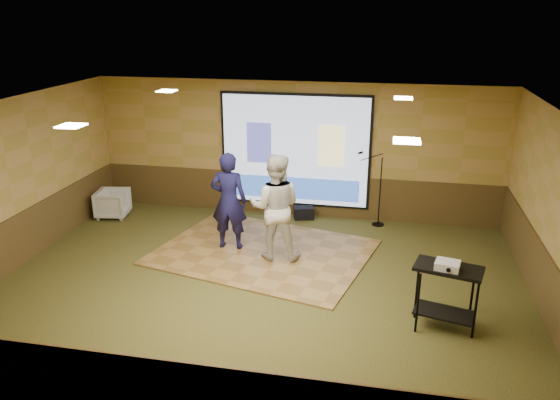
% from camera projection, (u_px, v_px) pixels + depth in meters
% --- Properties ---
extents(ground, '(9.00, 9.00, 0.00)m').
position_uv_depth(ground, '(259.00, 286.00, 9.27)').
color(ground, '#293819').
rests_on(ground, ground).
extents(room_shell, '(9.04, 7.04, 3.02)m').
position_uv_depth(room_shell, '(258.00, 167.00, 8.57)').
color(room_shell, tan).
rests_on(room_shell, ground).
extents(wainscot_back, '(9.00, 0.04, 0.95)m').
position_uv_depth(wainscot_back, '(295.00, 194.00, 12.33)').
color(wainscot_back, '#4D3A19').
rests_on(wainscot_back, ground).
extents(wainscot_front, '(9.00, 0.04, 0.95)m').
position_uv_depth(wainscot_front, '(184.00, 398.00, 5.90)').
color(wainscot_front, '#4D3A19').
rests_on(wainscot_front, ground).
extents(wainscot_left, '(0.04, 7.00, 0.95)m').
position_uv_depth(wainscot_left, '(20.00, 239.00, 9.95)').
color(wainscot_left, '#4D3A19').
rests_on(wainscot_left, ground).
extents(wainscot_right, '(0.04, 7.00, 0.95)m').
position_uv_depth(wainscot_right, '(546.00, 286.00, 8.28)').
color(wainscot_right, '#4D3A19').
rests_on(wainscot_right, ground).
extents(projector_screen, '(3.32, 0.06, 2.52)m').
position_uv_depth(projector_screen, '(295.00, 152.00, 11.96)').
color(projector_screen, black).
rests_on(projector_screen, room_shell).
extents(downlight_nw, '(0.32, 0.32, 0.02)m').
position_uv_depth(downlight_nw, '(167.00, 91.00, 10.35)').
color(downlight_nw, '#FFE8BF').
rests_on(downlight_nw, room_shell).
extents(downlight_ne, '(0.32, 0.32, 0.02)m').
position_uv_depth(downlight_ne, '(403.00, 98.00, 9.54)').
color(downlight_ne, '#FFE8BF').
rests_on(downlight_ne, room_shell).
extents(downlight_sw, '(0.32, 0.32, 0.02)m').
position_uv_depth(downlight_sw, '(71.00, 126.00, 7.30)').
color(downlight_sw, '#FFE8BF').
rests_on(downlight_sw, room_shell).
extents(downlight_se, '(0.32, 0.32, 0.02)m').
position_uv_depth(downlight_se, '(407.00, 141.00, 6.49)').
color(downlight_se, '#FFE8BF').
rests_on(downlight_se, room_shell).
extents(dance_floor, '(4.47, 3.78, 0.03)m').
position_uv_depth(dance_floor, '(263.00, 252.00, 10.52)').
color(dance_floor, olive).
rests_on(dance_floor, ground).
extents(player_left, '(0.71, 0.48, 1.91)m').
position_uv_depth(player_left, '(229.00, 201.00, 10.40)').
color(player_left, '#161542').
rests_on(player_left, dance_floor).
extents(player_right, '(1.03, 0.84, 1.99)m').
position_uv_depth(player_right, '(275.00, 207.00, 9.97)').
color(player_right, silver).
rests_on(player_right, dance_floor).
extents(av_table, '(0.94, 0.49, 0.99)m').
position_uv_depth(av_table, '(447.00, 285.00, 7.84)').
color(av_table, black).
rests_on(av_table, ground).
extents(projector, '(0.39, 0.34, 0.11)m').
position_uv_depth(projector, '(447.00, 265.00, 7.67)').
color(projector, white).
rests_on(projector, av_table).
extents(mic_stand, '(0.64, 0.26, 1.63)m').
position_uv_depth(mic_stand, '(377.00, 203.00, 11.71)').
color(mic_stand, black).
rests_on(mic_stand, ground).
extents(banquet_chair, '(0.79, 0.77, 0.62)m').
position_uv_depth(banquet_chair, '(113.00, 203.00, 12.24)').
color(banquet_chair, gray).
rests_on(banquet_chair, ground).
extents(duffel_bag, '(0.50, 0.40, 0.27)m').
position_uv_depth(duffel_bag, '(304.00, 213.00, 12.19)').
color(duffel_bag, black).
rests_on(duffel_bag, ground).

